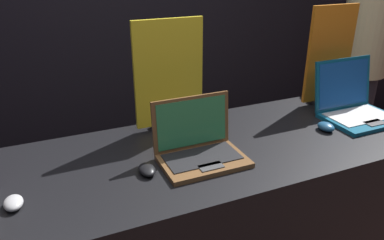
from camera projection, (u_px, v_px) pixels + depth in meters
display_counter at (191, 235)px, 1.77m from camera, size 2.28×0.74×0.89m
mouse_front at (13, 203)px, 1.24m from camera, size 0.06×0.09×0.03m
laptop_middle at (199, 146)px, 1.52m from camera, size 0.34×0.25×0.24m
mouse_middle at (147, 170)px, 1.43m from camera, size 0.06×0.10×0.03m
promo_stand_middle at (169, 78)px, 1.72m from camera, size 0.33×0.07×0.52m
laptop_back at (354, 105)px, 1.92m from camera, size 0.36×0.32×0.28m
mouse_back at (326, 127)px, 1.78m from camera, size 0.07×0.09×0.04m
promo_stand_back at (329, 58)px, 2.02m from camera, size 0.29×0.07×0.54m
person_bystander at (361, 64)px, 2.72m from camera, size 0.34×0.34×1.79m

